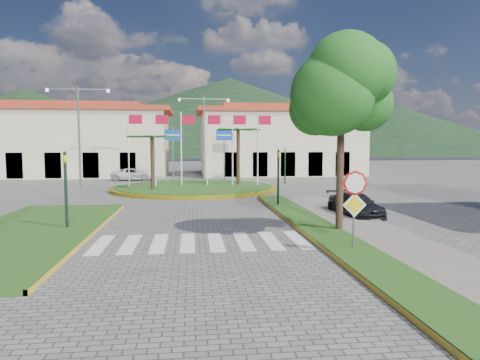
{
  "coord_description": "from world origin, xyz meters",
  "views": [
    {
      "loc": [
        -0.26,
        -11.02,
        3.45
      ],
      "look_at": [
        1.92,
        8.0,
        1.88
      ],
      "focal_mm": 32.0,
      "sensor_mm": 36.0,
      "label": 1
    }
  ],
  "objects": [
    {
      "name": "car_dark_b",
      "position": [
        7.08,
        35.93,
        0.63
      ],
      "size": [
        3.91,
        1.63,
        1.26
      ],
      "primitive_type": "imported",
      "rotation": [
        0.0,
        0.0,
        1.65
      ],
      "color": "black",
      "rests_on": "ground"
    },
    {
      "name": "hill_near_back",
      "position": [
        -10.0,
        130.0,
        8.0
      ],
      "size": [
        110.0,
        110.0,
        16.0
      ],
      "primitive_type": "cone",
      "color": "black",
      "rests_on": "ground"
    },
    {
      "name": "crosswalk",
      "position": [
        0.0,
        4.0,
        0.01
      ],
      "size": [
        8.0,
        3.0,
        0.01
      ],
      "primitive_type": "cube",
      "color": "silver",
      "rests_on": "ground"
    },
    {
      "name": "median_left",
      "position": [
        -6.5,
        6.0,
        0.09
      ],
      "size": [
        5.0,
        14.0,
        0.18
      ],
      "primitive_type": "cube",
      "color": "#1D4C15",
      "rests_on": "ground"
    },
    {
      "name": "verge_right",
      "position": [
        4.8,
        2.0,
        0.09
      ],
      "size": [
        1.6,
        28.0,
        0.18
      ],
      "primitive_type": "cube",
      "color": "#1D4C15",
      "rests_on": "ground"
    },
    {
      "name": "white_van",
      "position": [
        -5.91,
        31.45,
        0.58
      ],
      "size": [
        4.27,
        2.08,
        1.17
      ],
      "primitive_type": "imported",
      "rotation": [
        0.0,
        0.0,
        1.61
      ],
      "color": "silver",
      "rests_on": "ground"
    },
    {
      "name": "street_lamp_west",
      "position": [
        -9.0,
        24.0,
        4.5
      ],
      "size": [
        4.8,
        0.16,
        8.0
      ],
      "color": "slate",
      "rests_on": "ground"
    },
    {
      "name": "traffic_light_right",
      "position": [
        4.5,
        12.0,
        1.94
      ],
      "size": [
        0.15,
        0.18,
        3.2
      ],
      "color": "black",
      "rests_on": "ground"
    },
    {
      "name": "deciduous_tree",
      "position": [
        5.5,
        5.0,
        5.18
      ],
      "size": [
        3.6,
        3.6,
        6.8
      ],
      "color": "black",
      "rests_on": "ground"
    },
    {
      "name": "traffic_light_left",
      "position": [
        -5.2,
        6.5,
        1.94
      ],
      "size": [
        0.15,
        0.18,
        3.2
      ],
      "color": "black",
      "rests_on": "ground"
    },
    {
      "name": "hill_far_mid",
      "position": [
        15.0,
        160.0,
        15.0
      ],
      "size": [
        180.0,
        180.0,
        30.0
      ],
      "primitive_type": "cone",
      "color": "black",
      "rests_on": "ground"
    },
    {
      "name": "hill_far_west",
      "position": [
        -55.0,
        140.0,
        11.0
      ],
      "size": [
        140.0,
        140.0,
        22.0
      ],
      "primitive_type": "cone",
      "color": "black",
      "rests_on": "ground"
    },
    {
      "name": "direction_sign_west",
      "position": [
        -2.0,
        30.97,
        3.53
      ],
      "size": [
        1.6,
        0.14,
        5.2
      ],
      "color": "slate",
      "rests_on": "ground"
    },
    {
      "name": "roundabout_island",
      "position": [
        0.0,
        22.0,
        0.17
      ],
      "size": [
        12.7,
        12.7,
        6.0
      ],
      "color": "yellow",
      "rests_on": "ground"
    },
    {
      "name": "building_right",
      "position": [
        10.0,
        38.0,
        3.9
      ],
      "size": [
        19.08,
        9.54,
        8.05
      ],
      "color": "beige",
      "rests_on": "ground"
    },
    {
      "name": "hill_far_east",
      "position": [
        70.0,
        135.0,
        9.0
      ],
      "size": [
        120.0,
        120.0,
        18.0
      ],
      "primitive_type": "cone",
      "color": "black",
      "rests_on": "ground"
    },
    {
      "name": "building_left",
      "position": [
        -14.0,
        38.0,
        3.9
      ],
      "size": [
        23.32,
        9.54,
        8.05
      ],
      "color": "beige",
      "rests_on": "ground"
    },
    {
      "name": "sidewalk_right",
      "position": [
        6.0,
        2.0,
        0.07
      ],
      "size": [
        4.0,
        28.0,
        0.15
      ],
      "primitive_type": "cube",
      "color": "gray",
      "rests_on": "ground"
    },
    {
      "name": "traffic_light_far",
      "position": [
        8.0,
        26.0,
        1.94
      ],
      "size": [
        0.18,
        0.15,
        3.2
      ],
      "color": "black",
      "rests_on": "ground"
    },
    {
      "name": "car_side_right",
      "position": [
        7.61,
        8.69,
        0.56
      ],
      "size": [
        1.95,
        4.02,
        1.13
      ],
      "primitive_type": "imported",
      "rotation": [
        0.0,
        0.0,
        0.1
      ],
      "color": "black",
      "rests_on": "ground"
    },
    {
      "name": "car_dark_a",
      "position": [
        -6.79,
        36.98,
        0.56
      ],
      "size": [
        3.45,
        1.8,
        1.12
      ],
      "primitive_type": "imported",
      "rotation": [
        0.0,
        0.0,
        1.42
      ],
      "color": "black",
      "rests_on": "ground"
    },
    {
      "name": "direction_sign_east",
      "position": [
        3.0,
        30.97,
        3.53
      ],
      "size": [
        1.6,
        0.14,
        5.2
      ],
      "color": "slate",
      "rests_on": "ground"
    },
    {
      "name": "stop_sign",
      "position": [
        4.9,
        1.96,
        1.79
      ],
      "size": [
        0.8,
        0.11,
        2.65
      ],
      "color": "slate",
      "rests_on": "ground"
    },
    {
      "name": "street_lamp_centre",
      "position": [
        1.0,
        30.0,
        4.5
      ],
      "size": [
        4.8,
        0.16,
        8.0
      ],
      "color": "slate",
      "rests_on": "ground"
    },
    {
      "name": "ground",
      "position": [
        0.0,
        0.0,
        0.0
      ],
      "size": [
        160.0,
        160.0,
        0.0
      ],
      "primitive_type": "plane",
      "color": "#5C5957",
      "rests_on": "ground"
    }
  ]
}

